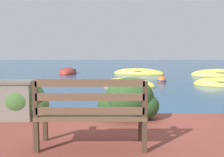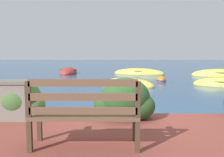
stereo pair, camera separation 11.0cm
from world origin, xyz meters
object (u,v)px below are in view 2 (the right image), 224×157
Objects in this scene: rowboat_far at (220,75)px; rowboat_distant at (68,73)px; park_bench at (85,112)px; rowboat_nearest at (128,85)px; rowboat_mid at (221,85)px; mooring_buoy at (161,80)px; rowboat_outer at (139,73)px.

rowboat_distant is (-9.45, 1.75, -0.00)m from rowboat_far.
rowboat_nearest is (0.97, 7.46, -0.65)m from park_bench.
rowboat_distant is at bearing -15.74° from rowboat_mid.
park_bench is 0.61× the size of rowboat_distant.
rowboat_distant is 7.06m from mooring_buoy.
rowboat_far is (5.79, 4.31, 0.01)m from rowboat_nearest.
rowboat_mid is 2.72m from mooring_buoy.
rowboat_mid is at bearing 135.17° from rowboat_outer.
park_bench is 9.11m from rowboat_mid.
rowboat_mid is 6.28m from rowboat_outer.
rowboat_far is 1.01× the size of rowboat_outer.
rowboat_mid is 4.55m from rowboat_far.
rowboat_distant reaches higher than rowboat_outer.
rowboat_outer is (1.04, 5.60, 0.00)m from rowboat_nearest.
rowboat_mid is at bearing 57.20° from park_bench.
park_bench is 13.23m from rowboat_outer.
rowboat_nearest is at bearing 51.43° from rowboat_far.
rowboat_distant is (-7.73, 5.95, 0.01)m from rowboat_mid.
rowboat_outer is at bearing -96.58° from rowboat_distant.
rowboat_outer is at bearing 106.38° from rowboat_nearest.
mooring_buoy is (5.39, -4.56, 0.01)m from rowboat_distant.
mooring_buoy is (-4.06, -2.81, 0.01)m from rowboat_far.
rowboat_mid is 0.72× the size of rowboat_outer.
rowboat_mid is (5.04, 7.56, -0.65)m from park_bench.
rowboat_nearest is 5.50× the size of mooring_buoy.
park_bench is 7.55m from rowboat_nearest.
rowboat_distant reaches higher than rowboat_nearest.
rowboat_nearest is at bearing 83.48° from park_bench.
rowboat_distant is at bearing 102.15° from park_bench.
rowboat_far reaches higher than rowboat_mid.
park_bench is at bearing 97.60° from rowboat_outer.
rowboat_distant reaches higher than rowboat_mid.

